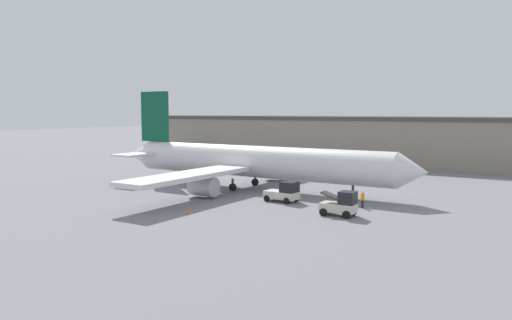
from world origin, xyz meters
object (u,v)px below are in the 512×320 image
safety_cone_near (188,211)px  belt_loader_truck (341,204)px  airplane (249,162)px  ground_crew_worker (363,199)px  baggage_tug (284,192)px

safety_cone_near → belt_loader_truck: bearing=28.9°
airplane → safety_cone_near: bearing=-77.4°
airplane → ground_crew_worker: (16.12, -4.40, -2.47)m
airplane → belt_loader_truck: bearing=-29.6°
baggage_tug → airplane: bearing=150.3°
ground_crew_worker → safety_cone_near: (-12.66, -11.44, -0.60)m
airplane → ground_crew_worker: airplane is taller
baggage_tug → belt_loader_truck: 8.55m
baggage_tug → safety_cone_near: size_ratio=6.77×
airplane → safety_cone_near: size_ratio=75.99×
ground_crew_worker → airplane: bearing=105.6°
belt_loader_truck → baggage_tug: bearing=155.2°
airplane → ground_crew_worker: size_ratio=25.45×
ground_crew_worker → baggage_tug: size_ratio=0.44×
belt_loader_truck → ground_crew_worker: bearing=85.0°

